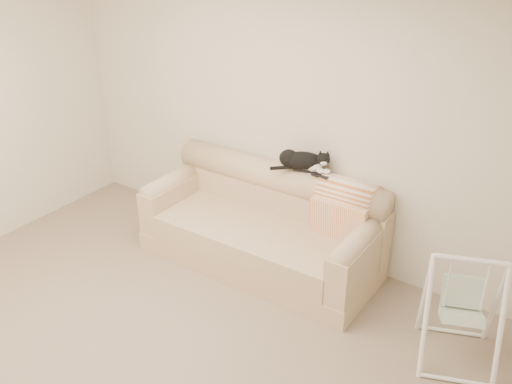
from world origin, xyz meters
TOP-DOWN VIEW (x-y plane):
  - ground_plane at (0.00, 0.00)m, footprint 5.00×5.00m
  - room_shell at (0.00, 0.00)m, footprint 5.04×4.04m
  - sofa at (-0.06, 1.62)m, footprint 2.20×0.93m
  - remote_a at (0.20, 1.85)m, footprint 0.19×0.10m
  - remote_b at (0.39, 1.82)m, footprint 0.17×0.07m
  - tuxedo_cat at (0.19, 1.85)m, footprint 0.50×0.36m
  - throw_blanket at (0.64, 1.84)m, footprint 0.51×0.38m
  - baby_swing at (1.83, 1.31)m, footprint 0.70×0.72m

SIDE VIEW (x-z plane):
  - ground_plane at x=0.00m, z-range 0.00..0.00m
  - sofa at x=-0.06m, z-range -0.10..0.80m
  - baby_swing at x=1.83m, z-range 0.00..0.88m
  - throw_blanket at x=0.64m, z-range 0.44..1.01m
  - remote_b at x=0.39m, z-range 0.90..0.92m
  - remote_a at x=0.20m, z-range 0.90..0.92m
  - tuxedo_cat at x=0.19m, z-range 0.89..1.10m
  - room_shell at x=0.00m, z-range 0.23..2.83m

